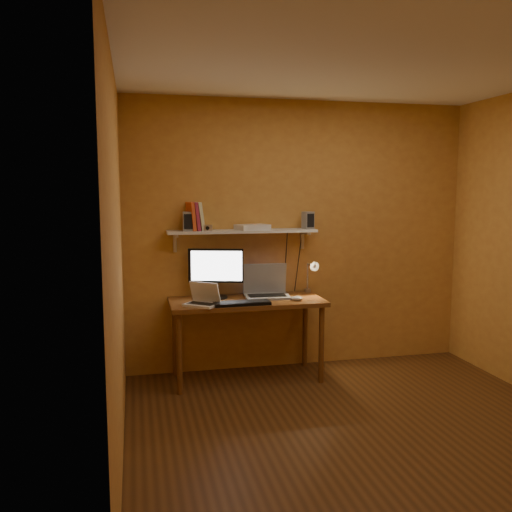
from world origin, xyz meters
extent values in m
cube|color=#573216|center=(0.00, 0.00, -0.01)|extent=(3.40, 3.20, 0.02)
cube|color=silver|center=(0.00, 0.00, 2.61)|extent=(3.40, 3.20, 0.02)
cube|color=gold|center=(0.00, 1.61, 1.30)|extent=(3.40, 0.02, 2.60)
cube|color=gold|center=(-1.71, 0.00, 1.30)|extent=(0.02, 3.20, 2.60)
cube|color=brown|center=(-0.60, 1.28, 0.73)|extent=(1.40, 0.60, 0.04)
cylinder|color=brown|center=(-1.24, 1.04, 0.35)|extent=(0.05, 0.05, 0.71)
cylinder|color=brown|center=(0.04, 1.04, 0.35)|extent=(0.05, 0.05, 0.71)
cylinder|color=brown|center=(-1.24, 1.52, 0.35)|extent=(0.05, 0.05, 0.71)
cylinder|color=brown|center=(0.04, 1.52, 0.35)|extent=(0.05, 0.05, 0.71)
cube|color=silver|center=(-0.60, 1.47, 1.36)|extent=(1.40, 0.25, 0.02)
cube|color=silver|center=(-1.22, 1.58, 1.26)|extent=(0.03, 0.03, 0.18)
cube|color=silver|center=(0.02, 1.58, 1.26)|extent=(0.03, 0.03, 0.18)
cylinder|color=black|center=(-0.86, 1.42, 0.76)|extent=(0.27, 0.27, 0.02)
cube|color=black|center=(-0.86, 1.42, 0.84)|extent=(0.06, 0.05, 0.16)
cube|color=black|center=(-0.86, 1.42, 1.05)|extent=(0.50, 0.17, 0.31)
cube|color=white|center=(-0.86, 1.40, 1.05)|extent=(0.45, 0.13, 0.27)
cube|color=gray|center=(-0.39, 1.33, 0.76)|extent=(0.42, 0.31, 0.02)
cube|color=black|center=(-0.39, 1.33, 0.77)|extent=(0.36, 0.18, 0.00)
cube|color=gray|center=(-0.39, 1.45, 0.91)|extent=(0.41, 0.08, 0.29)
cube|color=#12133A|center=(-0.39, 1.45, 0.91)|extent=(0.36, 0.06, 0.24)
cube|color=silver|center=(-1.04, 1.11, 0.76)|extent=(0.34, 0.32, 0.02)
cube|color=black|center=(-1.04, 1.11, 0.77)|extent=(0.25, 0.23, 0.00)
cube|color=silver|center=(-1.00, 1.16, 0.86)|extent=(0.27, 0.23, 0.19)
cube|color=black|center=(-1.00, 1.16, 0.86)|extent=(0.23, 0.19, 0.16)
cube|color=black|center=(-0.69, 1.08, 0.76)|extent=(0.50, 0.17, 0.03)
ellipsoid|color=silver|center=(-0.16, 1.15, 0.77)|extent=(0.12, 0.09, 0.04)
cube|color=silver|center=(0.06, 1.52, 0.74)|extent=(0.05, 0.06, 0.08)
cylinder|color=silver|center=(0.06, 1.52, 0.89)|extent=(0.02, 0.02, 0.28)
cylinder|color=silver|center=(0.06, 1.44, 1.03)|extent=(0.01, 0.16, 0.01)
cone|color=silver|center=(0.06, 1.36, 1.03)|extent=(0.09, 0.09, 0.09)
sphere|color=#FFE0A5|center=(0.06, 1.34, 1.03)|extent=(0.04, 0.04, 0.04)
cube|color=gray|center=(-1.10, 1.47, 1.46)|extent=(0.12, 0.12, 0.17)
cube|color=gray|center=(0.04, 1.47, 1.46)|extent=(0.11, 0.11, 0.16)
cube|color=#D44F23|center=(-1.08, 1.48, 1.50)|extent=(0.09, 0.18, 0.26)
cube|color=#992846|center=(-1.04, 1.48, 1.50)|extent=(0.09, 0.18, 0.26)
cube|color=beige|center=(-1.00, 1.48, 1.50)|extent=(0.10, 0.19, 0.26)
cube|color=silver|center=(-0.94, 1.41, 1.40)|extent=(0.09, 0.03, 0.06)
cylinder|color=black|center=(-0.94, 1.40, 1.40)|extent=(0.03, 0.02, 0.03)
cube|color=silver|center=(-0.50, 1.47, 1.40)|extent=(0.34, 0.27, 0.05)
camera|label=1|loc=(-1.59, -3.47, 1.76)|focal=38.00mm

